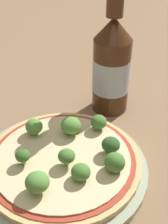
# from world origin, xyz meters

# --- Properties ---
(ground_plane) EXTENTS (3.00, 3.00, 0.00)m
(ground_plane) POSITION_xyz_m (0.00, 0.00, 0.00)
(ground_plane) COLOR #846647
(plate) EXTENTS (0.27, 0.27, 0.01)m
(plate) POSITION_xyz_m (0.00, -0.02, 0.01)
(plate) COLOR #93A384
(plate) RESTS_ON ground_plane
(pizza) EXTENTS (0.24, 0.24, 0.01)m
(pizza) POSITION_xyz_m (-0.00, -0.01, 0.02)
(pizza) COLOR tan
(pizza) RESTS_ON plate
(broccoli_floret_0) EXTENTS (0.03, 0.03, 0.03)m
(broccoli_floret_0) POSITION_xyz_m (-0.07, -0.01, 0.04)
(broccoli_floret_0) COLOR #89A866
(broccoli_floret_0) RESTS_ON pizza
(broccoli_floret_1) EXTENTS (0.03, 0.03, 0.03)m
(broccoli_floret_1) POSITION_xyz_m (0.03, -0.07, 0.04)
(broccoli_floret_1) COLOR #89A866
(broccoli_floret_1) RESTS_ON pizza
(broccoli_floret_2) EXTENTS (0.02, 0.02, 0.02)m
(broccoli_floret_2) POSITION_xyz_m (-0.02, -0.06, 0.04)
(broccoli_floret_2) COLOR #89A866
(broccoli_floret_2) RESTS_ON pizza
(broccoli_floret_3) EXTENTS (0.03, 0.03, 0.03)m
(broccoli_floret_3) POSITION_xyz_m (-0.04, 0.03, 0.04)
(broccoli_floret_3) COLOR #89A866
(broccoli_floret_3) RESTS_ON pizza
(broccoli_floret_4) EXTENTS (0.03, 0.03, 0.02)m
(broccoli_floret_4) POSITION_xyz_m (0.05, -0.01, 0.04)
(broccoli_floret_4) COLOR #89A866
(broccoli_floret_4) RESTS_ON pizza
(broccoli_floret_5) EXTENTS (0.03, 0.03, 0.03)m
(broccoli_floret_5) POSITION_xyz_m (0.04, 0.05, 0.04)
(broccoli_floret_5) COLOR #89A866
(broccoli_floret_5) RESTS_ON pizza
(broccoli_floret_6) EXTENTS (0.03, 0.03, 0.03)m
(broccoli_floret_6) POSITION_xyz_m (-0.02, 0.08, 0.04)
(broccoli_floret_6) COLOR #89A866
(broccoli_floret_6) RESTS_ON pizza
(broccoli_floret_7) EXTENTS (0.03, 0.03, 0.03)m
(broccoli_floret_7) POSITION_xyz_m (0.02, -0.01, 0.04)
(broccoli_floret_7) COLOR #89A866
(broccoli_floret_7) RESTS_ON pizza
(broccoli_floret_8) EXTENTS (0.03, 0.03, 0.03)m
(broccoli_floret_8) POSITION_xyz_m (0.07, 0.03, 0.04)
(broccoli_floret_8) COLOR #89A866
(broccoli_floret_8) RESTS_ON pizza
(beer_bottle) EXTENTS (0.07, 0.07, 0.24)m
(beer_bottle) POSITION_xyz_m (-0.08, 0.16, 0.09)
(beer_bottle) COLOR #472814
(beer_bottle) RESTS_ON ground_plane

